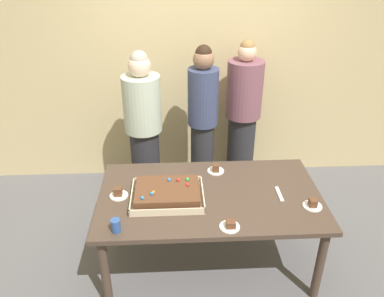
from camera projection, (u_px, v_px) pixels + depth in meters
The scene contains 13 objects.
ground_plane at pixel (208, 260), 3.51m from camera, with size 12.00×12.00×0.00m, color #5B5B60.
interior_back_panel at pixel (198, 50), 4.19m from camera, with size 8.00×0.12×3.00m, color #CCB784.
party_table at pixel (210, 202), 3.20m from camera, with size 1.82×1.04×0.73m.
sheet_cake at pixel (167, 193), 3.09m from camera, with size 0.58×0.45×0.12m.
plated_slice_near_left at pixel (216, 169), 3.45m from camera, with size 0.15×0.15×0.08m.
plated_slice_near_right at pixel (230, 225), 2.79m from camera, with size 0.15×0.15×0.06m.
plated_slice_far_left at pixel (118, 193), 3.13m from camera, with size 0.15×0.15×0.08m.
plated_slice_far_right at pixel (313, 204), 3.00m from camera, with size 0.15×0.15×0.07m.
drink_cup_nearest at pixel (116, 226), 2.74m from camera, with size 0.07×0.07×0.10m, color #2D5199.
cake_server_utensil at pixel (279, 194), 3.16m from camera, with size 0.03×0.20×0.01m, color silver.
person_serving_front at pixel (144, 130), 3.90m from camera, with size 0.37×0.37×1.68m.
person_green_shirt_behind at pixel (243, 117), 4.17m from camera, with size 0.38×0.38×1.70m.
person_striped_tie_right at pixel (203, 123), 3.97m from camera, with size 0.31×0.31×1.70m.
Camera 1 is at (-0.28, -2.58, 2.59)m, focal length 36.08 mm.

